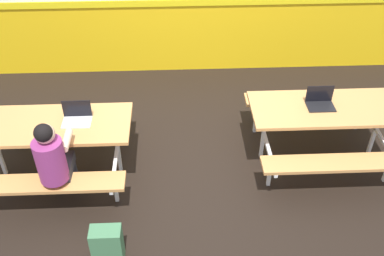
{
  "coord_description": "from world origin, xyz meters",
  "views": [
    {
      "loc": [
        -0.19,
        -4.21,
        3.77
      ],
      "look_at": [
        0.0,
        -0.1,
        0.55
      ],
      "focal_mm": 41.77,
      "sensor_mm": 36.0,
      "label": 1
    }
  ],
  "objects_px": {
    "picnic_table_right": "(323,118)",
    "student_nearer": "(53,159)",
    "picnic_table_left": "(55,135)",
    "laptop_silver": "(77,117)",
    "laptop_dark": "(320,102)",
    "backpack_dark": "(107,245)"
  },
  "relations": [
    {
      "from": "picnic_table_right",
      "to": "student_nearer",
      "type": "bearing_deg",
      "value": -166.43
    },
    {
      "from": "picnic_table_left",
      "to": "laptop_silver",
      "type": "relative_size",
      "value": 5.46
    },
    {
      "from": "student_nearer",
      "to": "laptop_dark",
      "type": "xyz_separation_m",
      "value": [
        2.97,
        0.77,
        0.08
      ]
    },
    {
      "from": "picnic_table_right",
      "to": "laptop_dark",
      "type": "relative_size",
      "value": 5.46
    },
    {
      "from": "laptop_silver",
      "to": "backpack_dark",
      "type": "xyz_separation_m",
      "value": [
        0.41,
        -1.32,
        -0.57
      ]
    },
    {
      "from": "picnic_table_left",
      "to": "student_nearer",
      "type": "xyz_separation_m",
      "value": [
        0.12,
        -0.56,
        0.13
      ]
    },
    {
      "from": "student_nearer",
      "to": "laptop_silver",
      "type": "distance_m",
      "value": 0.62
    },
    {
      "from": "picnic_table_left",
      "to": "backpack_dark",
      "type": "relative_size",
      "value": 3.98
    },
    {
      "from": "laptop_silver",
      "to": "backpack_dark",
      "type": "relative_size",
      "value": 0.73
    },
    {
      "from": "student_nearer",
      "to": "laptop_silver",
      "type": "relative_size",
      "value": 3.76
    },
    {
      "from": "picnic_table_right",
      "to": "laptop_silver",
      "type": "distance_m",
      "value": 2.88
    },
    {
      "from": "laptop_dark",
      "to": "laptop_silver",
      "type": "bearing_deg",
      "value": -176.47
    },
    {
      "from": "picnic_table_right",
      "to": "backpack_dark",
      "type": "relative_size",
      "value": 3.98
    },
    {
      "from": "laptop_dark",
      "to": "backpack_dark",
      "type": "relative_size",
      "value": 0.73
    },
    {
      "from": "backpack_dark",
      "to": "laptop_silver",
      "type": "bearing_deg",
      "value": 107.2
    },
    {
      "from": "picnic_table_left",
      "to": "backpack_dark",
      "type": "height_order",
      "value": "picnic_table_left"
    },
    {
      "from": "picnic_table_left",
      "to": "laptop_dark",
      "type": "distance_m",
      "value": 3.1
    },
    {
      "from": "picnic_table_right",
      "to": "backpack_dark",
      "type": "xyz_separation_m",
      "value": [
        -2.46,
        -1.46,
        -0.36
      ]
    },
    {
      "from": "laptop_dark",
      "to": "picnic_table_left",
      "type": "bearing_deg",
      "value": -176.07
    },
    {
      "from": "picnic_table_left",
      "to": "student_nearer",
      "type": "height_order",
      "value": "student_nearer"
    },
    {
      "from": "laptop_silver",
      "to": "student_nearer",
      "type": "bearing_deg",
      "value": -105.15
    },
    {
      "from": "picnic_table_left",
      "to": "laptop_silver",
      "type": "height_order",
      "value": "laptop_silver"
    }
  ]
}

